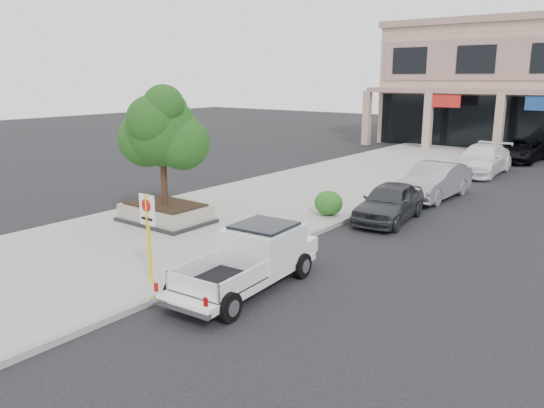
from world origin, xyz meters
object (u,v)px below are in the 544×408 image
(no_parking_sign, at_px, (148,226))
(curb_car_d, at_px, (520,151))
(planter, at_px, (166,213))
(planter_tree, at_px, (168,131))
(pickup_truck, at_px, (244,261))
(curb_car_a, at_px, (389,202))
(curb_car_b, at_px, (434,181))
(curb_car_c, at_px, (481,160))

(no_parking_sign, bearing_deg, curb_car_d, 85.46)
(planter, height_order, planter_tree, planter_tree)
(planter, relative_size, no_parking_sign, 1.39)
(pickup_truck, height_order, curb_car_a, pickup_truck)
(curb_car_d, bearing_deg, curb_car_b, -87.95)
(planter_tree, xyz_separation_m, no_parking_sign, (4.03, -4.32, -1.78))
(planter, bearing_deg, curb_car_c, 71.94)
(planter_tree, relative_size, no_parking_sign, 1.74)
(planter, height_order, curb_car_d, curb_car_d)
(curb_car_b, bearing_deg, curb_car_c, 93.84)
(curb_car_b, bearing_deg, planter_tree, -118.20)
(curb_car_b, height_order, curb_car_d, curb_car_b)
(curb_car_a, bearing_deg, curb_car_d, 83.33)
(curb_car_c, distance_m, curb_car_d, 6.09)
(planter_tree, relative_size, curb_car_a, 0.95)
(curb_car_b, bearing_deg, no_parking_sign, -95.23)
(curb_car_a, distance_m, curb_car_b, 4.65)
(curb_car_a, distance_m, curb_car_c, 12.24)
(curb_car_d, bearing_deg, planter_tree, -101.20)
(planter, distance_m, no_parking_sign, 6.00)
(planter, bearing_deg, planter_tree, 48.97)
(planter, relative_size, curb_car_d, 0.63)
(no_parking_sign, xyz_separation_m, curb_car_b, (1.86, 14.37, -0.85))
(planter, xyz_separation_m, no_parking_sign, (4.16, -4.16, 1.16))
(planter_tree, relative_size, curb_car_b, 0.84)
(no_parking_sign, bearing_deg, curb_car_c, 85.73)
(pickup_truck, relative_size, curb_car_d, 0.96)
(planter, relative_size, planter_tree, 0.80)
(planter_tree, bearing_deg, planter, -131.03)
(pickup_truck, height_order, curb_car_d, pickup_truck)
(no_parking_sign, relative_size, curb_car_b, 0.48)
(planter_tree, xyz_separation_m, curb_car_c, (5.67, 17.64, -2.61))
(pickup_truck, relative_size, curb_car_c, 0.88)
(curb_car_c, bearing_deg, planter_tree, -108.19)
(curb_car_d, bearing_deg, pickup_truck, -86.94)
(pickup_truck, xyz_separation_m, curb_car_d, (0.24, 26.68, -0.06))
(planter, relative_size, curb_car_c, 0.58)
(no_parking_sign, xyz_separation_m, curb_car_d, (2.23, 28.02, -0.93))
(planter_tree, bearing_deg, pickup_truck, -26.34)
(planter_tree, height_order, curb_car_c, planter_tree)
(planter_tree, height_order, curb_car_b, planter_tree)
(planter, distance_m, curb_car_c, 18.72)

